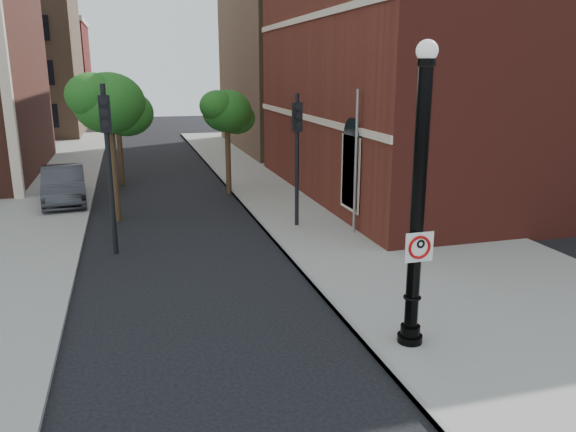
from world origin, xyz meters
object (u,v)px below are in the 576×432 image
object	(u,v)px
lamppost	(417,216)
traffic_signal_left	(107,142)
no_parking_sign	(419,247)
traffic_signal_right	(297,139)
parked_car	(64,185)

from	to	relation	value
lamppost	traffic_signal_left	bearing A→B (deg)	126.53
no_parking_sign	traffic_signal_right	xyz separation A→B (m)	(0.33, 9.22, 0.97)
lamppost	no_parking_sign	xyz separation A→B (m)	(0.00, -0.16, -0.58)
lamppost	parked_car	size ratio (longest dim) A/B	1.27
parked_car	traffic_signal_right	size ratio (longest dim) A/B	1.01
traffic_signal_left	traffic_signal_right	distance (m)	6.28
no_parking_sign	traffic_signal_left	distance (m)	9.99
parked_car	traffic_signal_right	world-z (taller)	traffic_signal_right
lamppost	traffic_signal_left	world-z (taller)	lamppost
lamppost	traffic_signal_left	xyz separation A→B (m)	(-5.83, 7.87, 0.66)
parked_car	traffic_signal_right	bearing A→B (deg)	-42.32
lamppost	no_parking_sign	distance (m)	0.60
traffic_signal_left	no_parking_sign	bearing A→B (deg)	-57.90
lamppost	traffic_signal_right	world-z (taller)	lamppost
no_parking_sign	parked_car	distance (m)	17.51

